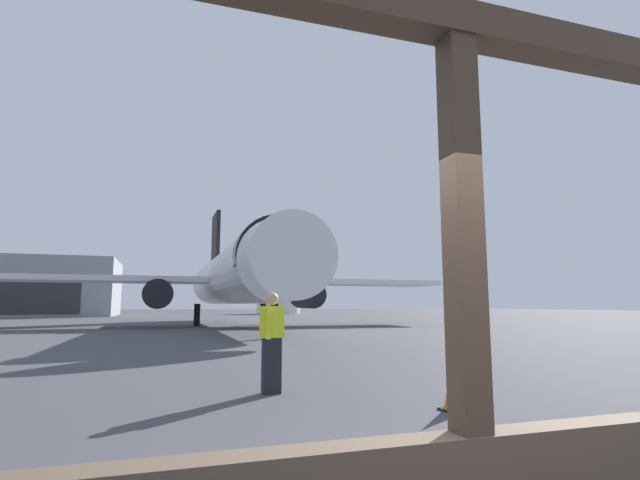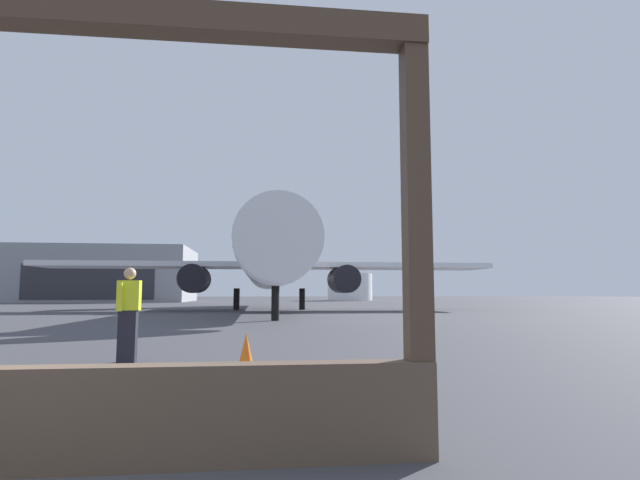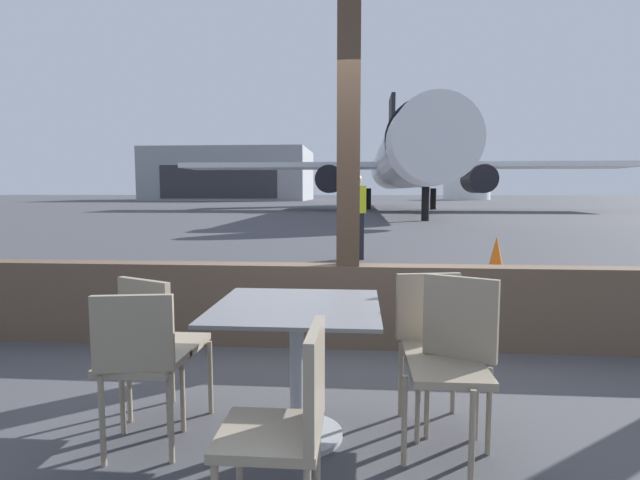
# 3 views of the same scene
# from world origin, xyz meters

# --- Properties ---
(ground_plane) EXTENTS (220.00, 220.00, 0.00)m
(ground_plane) POSITION_xyz_m (0.00, 40.00, 0.00)
(ground_plane) COLOR #424247
(window_frame) EXTENTS (7.63, 0.24, 3.58)m
(window_frame) POSITION_xyz_m (0.00, 0.00, 1.23)
(window_frame) COLOR brown
(window_frame) RESTS_ON ground
(airplane) EXTENTS (31.64, 31.74, 10.40)m
(airplane) POSITION_xyz_m (3.13, 31.19, 3.47)
(airplane) COLOR silver
(airplane) RESTS_ON ground
(ground_crew_worker) EXTENTS (0.40, 0.52, 1.74)m
(ground_crew_worker) POSITION_xyz_m (0.03, 5.77, 0.90)
(ground_crew_worker) COLOR black
(ground_crew_worker) RESTS_ON ground
(traffic_cone) EXTENTS (0.36, 0.36, 0.69)m
(traffic_cone) POSITION_xyz_m (2.25, 3.59, 0.33)
(traffic_cone) COLOR orange
(traffic_cone) RESTS_ON ground
(distant_hangar) EXTENTS (22.77, 15.51, 7.40)m
(distant_hangar) POSITION_xyz_m (-18.81, 69.23, 3.70)
(distant_hangar) COLOR gray
(distant_hangar) RESTS_ON ground
(fuel_storage_tank) EXTENTS (6.99, 6.99, 4.19)m
(fuel_storage_tank) POSITION_xyz_m (16.43, 74.18, 2.10)
(fuel_storage_tank) COLOR white
(fuel_storage_tank) RESTS_ON ground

